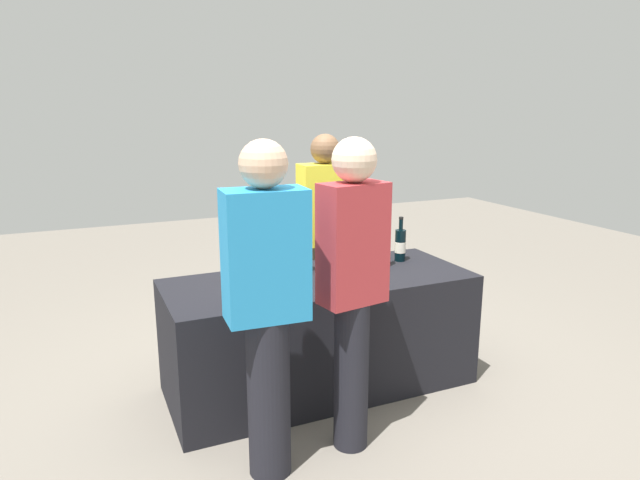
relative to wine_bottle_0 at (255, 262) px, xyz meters
name	(u,v)px	position (x,y,z in m)	size (l,w,h in m)	color
ground_plane	(320,385)	(0.39, -0.12, -0.87)	(12.00, 12.00, 0.00)	slate
tasting_table	(320,333)	(0.39, -0.12, -0.50)	(1.97, 0.80, 0.75)	black
wine_bottle_0	(255,262)	(0.00, 0.00, 0.00)	(0.08, 0.08, 0.33)	black
wine_bottle_1	(270,259)	(0.11, 0.04, 0.00)	(0.07, 0.07, 0.32)	black
wine_bottle_2	(296,260)	(0.26, -0.03, -0.01)	(0.07, 0.07, 0.31)	black
wine_bottle_3	(307,254)	(0.37, 0.05, 0.00)	(0.06, 0.06, 0.32)	black
wine_bottle_4	(326,257)	(0.46, -0.05, -0.01)	(0.06, 0.06, 0.31)	black
wine_bottle_5	(349,249)	(0.70, 0.09, -0.01)	(0.07, 0.07, 0.31)	black
wine_bottle_6	(386,250)	(0.92, -0.05, -0.01)	(0.07, 0.07, 0.30)	black
wine_bottle_7	(400,245)	(1.08, 0.02, 0.00)	(0.08, 0.08, 0.32)	black
wine_glass_0	(239,285)	(-0.20, -0.34, -0.02)	(0.07, 0.07, 0.14)	silver
wine_glass_1	(273,276)	(0.03, -0.26, -0.02)	(0.06, 0.06, 0.13)	silver
wine_glass_2	(329,272)	(0.38, -0.30, -0.03)	(0.06, 0.06, 0.13)	silver
wine_glass_3	(358,266)	(0.58, -0.28, -0.02)	(0.07, 0.07, 0.14)	silver
wine_glass_4	(364,261)	(0.67, -0.20, -0.02)	(0.07, 0.07, 0.14)	silver
server_pouring	(325,233)	(0.71, 0.51, 0.01)	(0.39, 0.22, 1.63)	brown
guest_0	(267,301)	(-0.21, -0.85, 0.05)	(0.40, 0.24, 1.69)	black
guest_1	(352,282)	(0.27, -0.81, 0.07)	(0.37, 0.24, 1.68)	black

